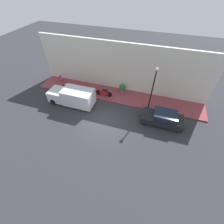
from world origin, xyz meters
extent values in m
plane|color=#2D2D33|center=(0.00, 0.00, 0.00)|extent=(60.00, 60.00, 0.00)
cube|color=brown|center=(4.47, 0.00, 0.06)|extent=(2.71, 19.40, 0.13)
cube|color=silver|center=(5.97, 0.00, 2.80)|extent=(0.30, 19.40, 5.60)
cube|color=black|center=(1.75, -5.31, 0.49)|extent=(1.76, 3.82, 0.63)
cube|color=#192333|center=(1.75, -5.50, 1.07)|extent=(1.55, 2.10, 0.54)
cylinder|color=black|center=(1.00, -3.87, 0.32)|extent=(0.20, 0.64, 0.64)
cylinder|color=black|center=(2.51, -3.87, 0.32)|extent=(0.20, 0.64, 0.64)
cylinder|color=black|center=(1.00, -6.75, 0.32)|extent=(0.20, 0.64, 0.64)
cylinder|color=black|center=(2.51, -6.75, 0.32)|extent=(0.20, 0.64, 0.64)
cube|color=silver|center=(1.72, 3.43, 1.04)|extent=(1.83, 3.23, 1.71)
cube|color=silver|center=(1.72, 5.91, 0.78)|extent=(1.74, 1.74, 1.19)
cube|color=#192333|center=(1.72, 6.18, 1.11)|extent=(1.56, 0.96, 0.48)
cylinder|color=black|center=(0.93, 6.20, 0.33)|extent=(0.22, 0.66, 0.66)
cylinder|color=black|center=(2.51, 6.20, 0.33)|extent=(0.22, 0.66, 0.66)
cylinder|color=black|center=(0.93, 2.40, 0.33)|extent=(0.22, 0.66, 0.66)
cylinder|color=black|center=(2.51, 2.40, 0.33)|extent=(0.22, 0.66, 0.66)
cube|color=#B7B7BF|center=(3.63, 5.72, 0.62)|extent=(0.30, 0.97, 0.49)
cube|color=black|center=(3.63, 5.59, 0.93)|extent=(0.27, 0.53, 0.12)
cylinder|color=black|center=(3.63, 6.34, 0.42)|extent=(0.10, 0.59, 0.59)
cylinder|color=black|center=(3.63, 5.10, 0.42)|extent=(0.10, 0.59, 0.59)
cube|color=#B21E1E|center=(3.90, 1.37, 0.61)|extent=(0.30, 1.03, 0.45)
cube|color=black|center=(3.90, 1.23, 0.90)|extent=(0.27, 0.56, 0.12)
cylinder|color=black|center=(3.90, 2.03, 0.43)|extent=(0.10, 0.61, 0.61)
cylinder|color=black|center=(3.90, 0.70, 0.43)|extent=(0.10, 0.61, 0.61)
cylinder|color=black|center=(3.42, -3.84, 2.32)|extent=(0.12, 0.12, 4.38)
sphere|color=silver|center=(3.42, -3.84, 4.60)|extent=(0.30, 0.30, 0.30)
cylinder|color=slate|center=(5.20, -0.47, 0.33)|extent=(0.40, 0.40, 0.41)
sphere|color=#236628|center=(5.20, -0.47, 0.83)|extent=(0.73, 0.73, 0.73)
cube|color=#D8338C|center=(4.95, 7.49, 0.62)|extent=(0.40, 0.40, 0.04)
cube|color=#D8338C|center=(4.95, 7.67, 0.84)|extent=(0.40, 0.04, 0.39)
cylinder|color=#D8338C|center=(4.78, 7.32, 0.37)|extent=(0.04, 0.04, 0.48)
cylinder|color=#D8338C|center=(5.12, 7.32, 0.37)|extent=(0.04, 0.04, 0.48)
cylinder|color=#D8338C|center=(4.78, 7.66, 0.37)|extent=(0.04, 0.04, 0.48)
cylinder|color=#D8338C|center=(5.12, 7.66, 0.37)|extent=(0.04, 0.04, 0.48)
camera|label=1|loc=(-8.98, -3.72, 11.00)|focal=24.00mm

